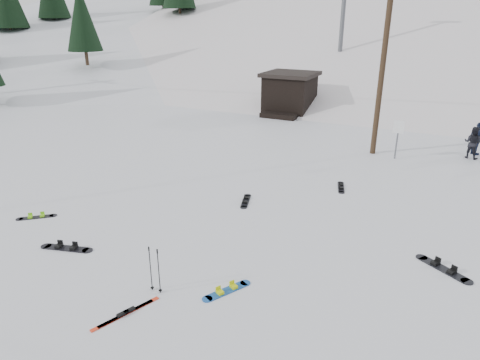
% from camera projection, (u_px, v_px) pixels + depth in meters
% --- Properties ---
extents(ground, '(200.00, 200.00, 0.00)m').
position_uv_depth(ground, '(177.00, 299.00, 10.26)').
color(ground, white).
rests_on(ground, ground).
extents(ski_slope, '(60.00, 85.24, 65.97)m').
position_uv_depth(ski_slope, '(403.00, 154.00, 60.44)').
color(ski_slope, white).
rests_on(ski_slope, ground).
extents(ridge_left, '(47.54, 95.03, 58.38)m').
position_uv_depth(ridge_left, '(165.00, 129.00, 69.29)').
color(ridge_left, white).
rests_on(ridge_left, ground).
extents(treeline_left, '(20.00, 64.00, 10.00)m').
position_uv_depth(treeline_left, '(137.00, 65.00, 57.81)').
color(treeline_left, black).
rests_on(treeline_left, ground).
extents(treeline_crest, '(50.00, 6.00, 10.00)m').
position_uv_depth(treeline_crest, '(433.00, 50.00, 81.94)').
color(treeline_crest, black).
rests_on(treeline_crest, ski_slope).
extents(utility_pole, '(2.00, 0.26, 9.00)m').
position_uv_depth(utility_pole, '(384.00, 55.00, 19.40)').
color(utility_pole, '#3A2819').
rests_on(utility_pole, ground).
extents(trail_sign, '(0.50, 0.09, 1.85)m').
position_uv_depth(trail_sign, '(398.00, 133.00, 19.82)').
color(trail_sign, '#595B60').
rests_on(trail_sign, ground).
extents(lift_hut, '(3.40, 4.10, 2.75)m').
position_uv_depth(lift_hut, '(289.00, 93.00, 29.31)').
color(lift_hut, black).
rests_on(lift_hut, ground).
extents(hero_snowboard, '(0.79, 1.26, 0.10)m').
position_uv_depth(hero_snowboard, '(227.00, 290.00, 10.56)').
color(hero_snowboard, '#1A58AE').
rests_on(hero_snowboard, ground).
extents(hero_skis, '(0.68, 1.65, 0.09)m').
position_uv_depth(hero_skis, '(126.00, 313.00, 9.75)').
color(hero_skis, red).
rests_on(hero_skis, ground).
extents(ski_poles, '(0.33, 0.09, 1.22)m').
position_uv_depth(ski_poles, '(155.00, 269.00, 10.35)').
color(ski_poles, black).
rests_on(ski_poles, ground).
extents(board_scatter_a, '(1.58, 0.67, 0.11)m').
position_uv_depth(board_scatter_a, '(67.00, 248.00, 12.47)').
color(board_scatter_a, black).
rests_on(board_scatter_a, ground).
extents(board_scatter_b, '(0.59, 1.29, 0.09)m').
position_uv_depth(board_scatter_b, '(246.00, 201.00, 15.62)').
color(board_scatter_b, black).
rests_on(board_scatter_b, ground).
extents(board_scatter_c, '(1.03, 0.94, 0.09)m').
position_uv_depth(board_scatter_c, '(36.00, 217.00, 14.39)').
color(board_scatter_c, black).
rests_on(board_scatter_c, ground).
extents(board_scatter_d, '(1.46, 1.04, 0.12)m').
position_uv_depth(board_scatter_d, '(443.00, 268.00, 11.46)').
color(board_scatter_d, black).
rests_on(board_scatter_d, ground).
extents(board_scatter_f, '(0.53, 1.26, 0.09)m').
position_uv_depth(board_scatter_f, '(341.00, 187.00, 16.87)').
color(board_scatter_f, black).
rests_on(board_scatter_f, ground).
extents(skier_dark, '(0.88, 0.77, 1.53)m').
position_uv_depth(skier_dark, '(472.00, 143.00, 20.10)').
color(skier_dark, black).
rests_on(skier_dark, ground).
extents(skier_navy, '(0.93, 0.95, 1.60)m').
position_uv_depth(skier_navy, '(477.00, 139.00, 20.58)').
color(skier_navy, '#18213D').
rests_on(skier_navy, ground).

